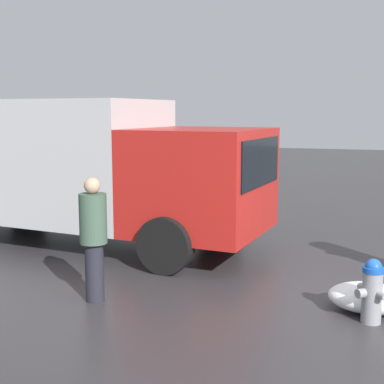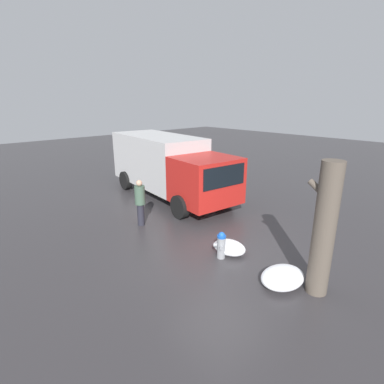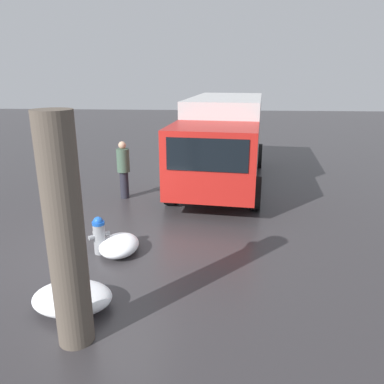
# 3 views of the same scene
# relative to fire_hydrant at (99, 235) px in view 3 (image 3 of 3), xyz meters

# --- Properties ---
(ground_plane) EXTENTS (60.00, 60.00, 0.00)m
(ground_plane) POSITION_rel_fire_hydrant_xyz_m (-0.00, -0.00, -0.40)
(ground_plane) COLOR #333033
(fire_hydrant) EXTENTS (0.38, 0.39, 0.78)m
(fire_hydrant) POSITION_rel_fire_hydrant_xyz_m (0.00, 0.00, 0.00)
(fire_hydrant) COLOR gray
(fire_hydrant) RESTS_ON ground_plane
(tree_trunk) EXTENTS (0.73, 0.48, 3.11)m
(tree_trunk) POSITION_rel_fire_hydrant_xyz_m (-2.55, -0.46, 1.16)
(tree_trunk) COLOR brown
(tree_trunk) RESTS_ON ground_plane
(delivery_truck) EXTENTS (7.38, 3.17, 2.71)m
(delivery_truck) POSITION_rel_fire_hydrant_xyz_m (5.48, -2.50, 1.09)
(delivery_truck) COLOR red
(delivery_truck) RESTS_ON ground_plane
(pedestrian) EXTENTS (0.36, 0.36, 1.66)m
(pedestrian) POSITION_rel_fire_hydrant_xyz_m (3.49, 0.35, 0.50)
(pedestrian) COLOR #23232D
(pedestrian) RESTS_ON ground_plane
(snow_pile_by_hydrant) EXTENTS (0.92, 1.23, 0.37)m
(snow_pile_by_hydrant) POSITION_rel_fire_hydrant_xyz_m (-1.86, -0.15, -0.22)
(snow_pile_by_hydrant) COLOR white
(snow_pile_by_hydrant) RESTS_ON ground_plane
(snow_pile_curbside) EXTENTS (1.01, 0.78, 0.35)m
(snow_pile_curbside) POSITION_rel_fire_hydrant_xyz_m (0.02, -0.39, -0.23)
(snow_pile_curbside) COLOR white
(snow_pile_curbside) RESTS_ON ground_plane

